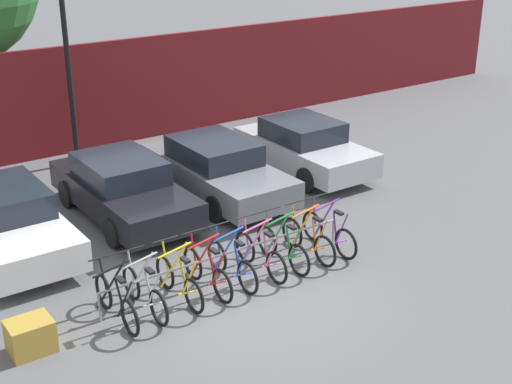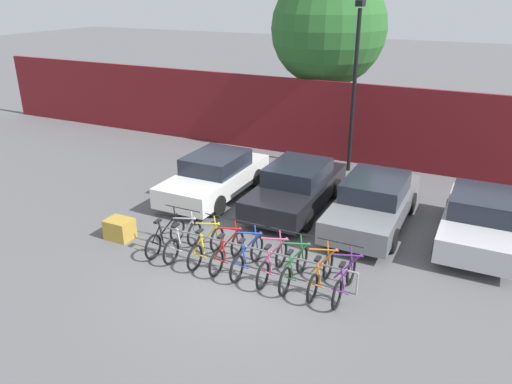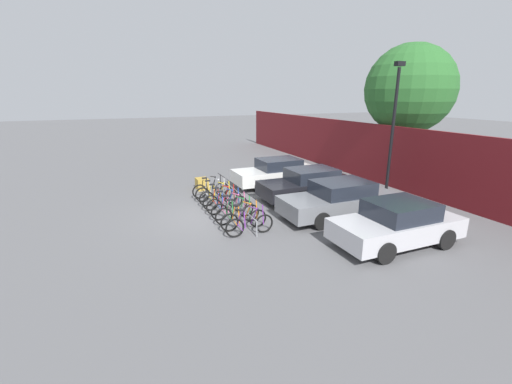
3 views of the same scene
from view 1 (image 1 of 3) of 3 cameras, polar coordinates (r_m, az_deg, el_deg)
name	(u,v)px [view 1 (image 1 of 3)]	position (r m, az deg, el deg)	size (l,w,h in m)	color
ground_plane	(248,293)	(13.24, -0.64, -8.11)	(120.00, 120.00, 0.00)	#59595B
hoarding_wall	(54,103)	(20.66, -15.85, 6.90)	(36.00, 0.16, 3.04)	maroon
bike_rack	(228,255)	(13.50, -2.24, -5.07)	(5.29, 0.04, 0.57)	gray
bicycle_black	(116,302)	(12.48, -11.13, -8.61)	(0.68, 1.71, 1.05)	black
bicycle_silver	(144,293)	(12.67, -8.92, -7.96)	(0.68, 1.71, 1.05)	black
bicycle_yellow	(179,281)	(12.93, -6.19, -7.13)	(0.68, 1.71, 1.05)	black
bicycle_red	(207,272)	(13.19, -3.93, -6.42)	(0.68, 1.71, 1.05)	black
bicycle_blue	(232,264)	(13.44, -1.94, -5.80)	(0.68, 1.71, 1.05)	black
bicycle_pink	(260,255)	(13.77, 0.36, -5.06)	(0.68, 1.71, 1.05)	black
bicycle_green	(283,248)	(14.05, 2.14, -4.48)	(0.68, 1.71, 1.05)	black
bicycle_orange	(308,239)	(14.41, 4.19, -3.81)	(0.68, 1.71, 1.05)	black
bicycle_purple	(329,233)	(14.73, 5.85, -3.26)	(0.68, 1.71, 1.05)	black
car_white	(6,221)	(15.31, -19.38, -2.17)	(1.91, 4.42, 1.40)	silver
car_black	(123,188)	(16.36, -10.62, 0.32)	(1.91, 4.45, 1.40)	black
car_grey	(216,169)	(17.27, -3.21, 1.89)	(1.91, 4.57, 1.40)	slate
car_silver	(304,147)	(18.87, 3.86, 3.65)	(1.91, 4.06, 1.40)	#B7B7BC
lamp_post	(66,42)	(19.41, -14.97, 11.48)	(0.24, 0.44, 5.92)	black
cargo_crate	(31,336)	(12.11, -17.59, -10.94)	(0.70, 0.56, 0.55)	#B28C33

